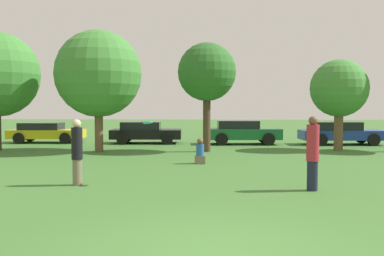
{
  "coord_description": "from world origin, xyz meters",
  "views": [
    {
      "loc": [
        -0.04,
        -6.19,
        2.18
      ],
      "look_at": [
        -0.63,
        5.67,
        1.56
      ],
      "focal_mm": 40.38,
      "sensor_mm": 36.0,
      "label": 1
    }
  ],
  "objects": [
    {
      "name": "parked_car_blue",
      "position": [
        7.01,
        18.09,
        0.67
      ],
      "size": [
        4.65,
        2.07,
        1.27
      ],
      "rotation": [
        0.0,
        0.0,
        0.05
      ],
      "color": "#1E389E",
      "rests_on": "ground"
    },
    {
      "name": "ground_plane",
      "position": [
        0.0,
        0.0,
        0.0
      ],
      "size": [
        120.0,
        120.0,
        0.0
      ],
      "primitive_type": "plane",
      "color": "#3D6B2D"
    },
    {
      "name": "person_thrower",
      "position": [
        -3.76,
        5.34,
        0.93
      ],
      "size": [
        0.3,
        0.3,
        1.8
      ],
      "rotation": [
        0.0,
        0.0,
        -0.07
      ],
      "color": "#726651",
      "rests_on": "ground"
    },
    {
      "name": "parked_car_yellow",
      "position": [
        -9.85,
        18.51,
        0.62
      ],
      "size": [
        4.3,
        2.11,
        1.17
      ],
      "rotation": [
        0.0,
        0.0,
        0.05
      ],
      "color": "gold",
      "rests_on": "ground"
    },
    {
      "name": "tree_3",
      "position": [
        6.04,
        15.04,
        2.98
      ],
      "size": [
        2.78,
        2.78,
        4.41
      ],
      "color": "brown",
      "rests_on": "ground"
    },
    {
      "name": "person_catcher",
      "position": [
        2.49,
        4.9,
        0.98
      ],
      "size": [
        0.32,
        0.32,
        1.91
      ],
      "rotation": [
        0.0,
        0.0,
        3.07
      ],
      "color": "#191E33",
      "rests_on": "ground"
    },
    {
      "name": "parked_car_green",
      "position": [
        1.56,
        18.07,
        0.7
      ],
      "size": [
        4.2,
        2.02,
        1.33
      ],
      "rotation": [
        0.0,
        0.0,
        0.05
      ],
      "color": "#196633",
      "rests_on": "ground"
    },
    {
      "name": "frisbee",
      "position": [
        -1.83,
        5.5,
        1.71
      ],
      "size": [
        0.27,
        0.27,
        0.1
      ],
      "color": "#19B2D8"
    },
    {
      "name": "tree_2",
      "position": [
        -0.35,
        14.08,
        3.71
      ],
      "size": [
        2.73,
        2.73,
        5.11
      ],
      "color": "#473323",
      "rests_on": "ground"
    },
    {
      "name": "bystander_sitting",
      "position": [
        -0.53,
        9.86,
        0.41
      ],
      "size": [
        0.39,
        0.33,
        0.96
      ],
      "color": "#726651",
      "rests_on": "ground"
    },
    {
      "name": "tree_1",
      "position": [
        -5.43,
        13.85,
        3.65
      ],
      "size": [
        4.06,
        4.06,
        5.69
      ],
      "color": "brown",
      "rests_on": "ground"
    },
    {
      "name": "parked_car_black",
      "position": [
        -3.98,
        18.42,
        0.66
      ],
      "size": [
        4.1,
        2.25,
        1.24
      ],
      "rotation": [
        0.0,
        0.0,
        0.05
      ],
      "color": "black",
      "rests_on": "ground"
    }
  ]
}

